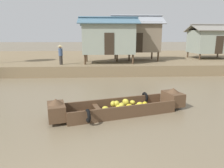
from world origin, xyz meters
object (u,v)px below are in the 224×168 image
(stilt_house_mid_left, at_px, (136,37))
(vendor_person, at_px, (61,54))
(stilt_house_mid_right, at_px, (211,41))
(banana_boat, at_px, (120,107))
(stilt_house_left, at_px, (108,38))

(stilt_house_mid_left, relative_size, vendor_person, 3.06)
(stilt_house_mid_right, xyz_separation_m, vendor_person, (-15.40, -4.47, -0.97))
(stilt_house_mid_right, height_order, vendor_person, stilt_house_mid_right)
(vendor_person, bearing_deg, banana_boat, -66.33)
(stilt_house_left, xyz_separation_m, stilt_house_mid_left, (2.85, 2.15, 0.13))
(stilt_house_mid_left, relative_size, stilt_house_mid_right, 1.08)
(banana_boat, distance_m, stilt_house_mid_left, 13.21)
(banana_boat, xyz_separation_m, stilt_house_left, (-0.03, 10.42, 2.79))
(banana_boat, height_order, vendor_person, vendor_person)
(stilt_house_left, bearing_deg, banana_boat, -89.82)
(banana_boat, xyz_separation_m, stilt_house_mid_right, (11.29, 13.85, 2.48))
(vendor_person, bearing_deg, stilt_house_mid_right, 16.19)
(banana_boat, bearing_deg, stilt_house_mid_right, 50.80)
(stilt_house_mid_left, distance_m, vendor_person, 7.76)
(stilt_house_left, relative_size, stilt_house_mid_right, 1.10)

